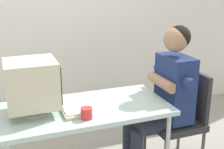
% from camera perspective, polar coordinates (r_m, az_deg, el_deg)
% --- Properties ---
extents(desk, '(1.37, 0.67, 0.73)m').
position_cam_1_polar(desk, '(2.48, -5.21, -7.29)').
color(desk, '#B7B7BC').
rests_on(desk, ground_plane).
extents(crt_monitor, '(0.39, 0.36, 0.42)m').
position_cam_1_polar(crt_monitor, '(2.34, -14.85, -1.77)').
color(crt_monitor, beige).
rests_on(crt_monitor, desk).
extents(keyboard, '(0.19, 0.45, 0.03)m').
position_cam_1_polar(keyboard, '(2.45, -7.70, -5.96)').
color(keyboard, beige).
rests_on(keyboard, desk).
extents(office_chair, '(0.45, 0.45, 0.90)m').
position_cam_1_polar(office_chair, '(2.93, 12.93, -7.35)').
color(office_chair, '#4C4C51').
rests_on(office_chair, ground_plane).
extents(person_seated, '(0.70, 0.57, 1.34)m').
position_cam_1_polar(person_seated, '(2.75, 9.99, -3.57)').
color(person_seated, navy).
rests_on(person_seated, ground_plane).
extents(desk_mug, '(0.09, 0.10, 0.08)m').
position_cam_1_polar(desk_mug, '(2.25, -4.84, -7.26)').
color(desk_mug, red).
rests_on(desk_mug, desk).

